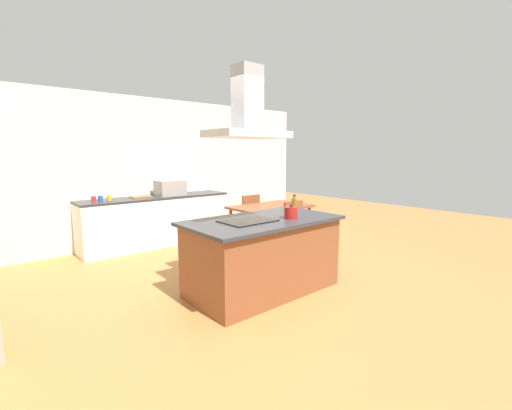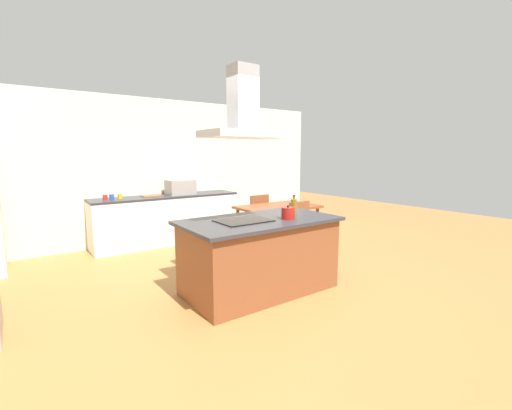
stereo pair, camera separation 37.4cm
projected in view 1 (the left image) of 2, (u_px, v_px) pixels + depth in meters
ground at (200, 261)px, 5.38m from camera, size 16.00×16.00×0.00m
wall_back at (150, 171)px, 6.50m from camera, size 7.20×0.10×2.70m
kitchen_island at (263, 255)px, 4.18m from camera, size 1.88×1.03×0.90m
cooktop at (248, 221)px, 3.97m from camera, size 0.60×0.44×0.01m
tea_kettle at (291, 213)px, 4.14m from camera, size 0.21×0.16×0.17m
olive_oil_bottle at (294, 206)px, 4.45m from camera, size 0.07×0.07×0.25m
back_counter at (158, 221)px, 6.33m from camera, size 2.71×0.62×0.90m
countertop_microwave at (170, 188)px, 6.41m from camera, size 0.50×0.38×0.28m
coffee_mug_red at (94, 199)px, 5.55m from camera, size 0.08×0.08×0.09m
coffee_mug_blue at (100, 198)px, 5.63m from camera, size 0.08×0.08×0.09m
coffee_mug_yellow at (109, 198)px, 5.70m from camera, size 0.08×0.08×0.09m
cutting_board at (141, 197)px, 6.12m from camera, size 0.34×0.24×0.02m
dining_table at (271, 210)px, 6.17m from camera, size 1.40×0.90×0.75m
chair_facing_back_wall at (248, 214)px, 6.69m from camera, size 0.42×0.42×0.89m
chair_facing_island at (298, 225)px, 5.69m from camera, size 0.42×0.42×0.89m
range_hood at (247, 115)px, 3.79m from camera, size 0.90×0.55×0.78m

